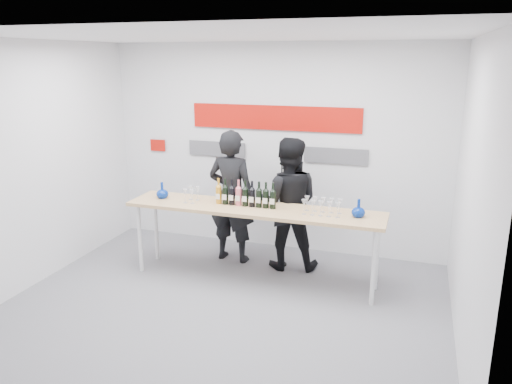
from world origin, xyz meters
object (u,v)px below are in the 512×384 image
tasting_table (254,213)px  mic_stand (281,234)px  presenter_left (232,197)px  presenter_right (288,204)px

tasting_table → mic_stand: size_ratio=2.22×
presenter_left → tasting_table: bearing=136.9°
presenter_right → mic_stand: 0.46m
presenter_right → tasting_table: bearing=50.0°
presenter_right → mic_stand: (-0.09, 0.01, -0.45)m
presenter_right → mic_stand: presenter_right is taller
presenter_right → mic_stand: size_ratio=1.22×
tasting_table → mic_stand: bearing=69.9°
presenter_left → mic_stand: presenter_left is taller
tasting_table → presenter_right: 0.62m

